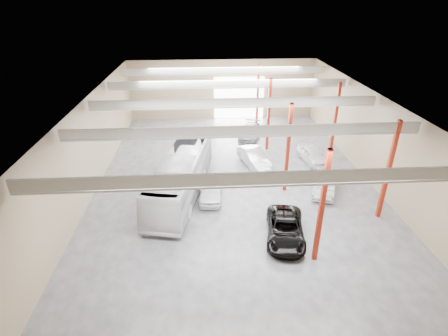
{
  "coord_description": "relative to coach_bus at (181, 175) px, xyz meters",
  "views": [
    {
      "loc": [
        -2.47,
        -25.45,
        13.9
      ],
      "look_at": [
        -0.98,
        -2.27,
        2.2
      ],
      "focal_mm": 28.0,
      "sensor_mm": 36.0,
      "label": 1
    }
  ],
  "objects": [
    {
      "name": "depot_shell",
      "position": [
        4.34,
        2.6,
        3.35
      ],
      "size": [
        22.12,
        32.12,
        7.06
      ],
      "color": "#444348",
      "rests_on": "ground"
    },
    {
      "name": "coach_bus",
      "position": [
        0.0,
        0.0,
        0.0
      ],
      "size": [
        4.96,
        11.97,
        3.25
      ],
      "primitive_type": "imported",
      "rotation": [
        0.0,
        0.0,
        -0.2
      ],
      "color": "silver",
      "rests_on": "ground"
    },
    {
      "name": "black_sedan",
      "position": [
        6.7,
        -5.84,
        -0.94
      ],
      "size": [
        3.09,
        5.26,
        1.37
      ],
      "primitive_type": "imported",
      "rotation": [
        0.0,
        0.0,
        -0.17
      ],
      "color": "black",
      "rests_on": "ground"
    },
    {
      "name": "car_row_a",
      "position": [
        2.2,
        -0.64,
        -0.92
      ],
      "size": [
        1.96,
        4.24,
        1.41
      ],
      "primitive_type": "imported",
      "rotation": [
        0.0,
        0.0,
        -0.07
      ],
      "color": "white",
      "rests_on": "ground"
    },
    {
      "name": "car_row_b",
      "position": [
        6.2,
        4.56,
        -0.87
      ],
      "size": [
        2.77,
        4.85,
        1.51
      ],
      "primitive_type": "imported",
      "rotation": [
        0.0,
        0.0,
        0.27
      ],
      "color": "#BBBCC0",
      "rests_on": "ground"
    },
    {
      "name": "car_row_c",
      "position": [
        6.7,
        11.12,
        -0.94
      ],
      "size": [
        3.18,
        5.08,
        1.37
      ],
      "primitive_type": "imported",
      "rotation": [
        0.0,
        0.0,
        -0.29
      ],
      "color": "slate",
      "rests_on": "ground"
    },
    {
      "name": "car_right_near",
      "position": [
        11.0,
        -0.2,
        -0.88
      ],
      "size": [
        2.98,
        4.76,
        1.48
      ],
      "primitive_type": "imported",
      "rotation": [
        0.0,
        0.0,
        -0.34
      ],
      "color": "silver",
      "rests_on": "ground"
    },
    {
      "name": "car_right_far",
      "position": [
        11.6,
        5.0,
        -0.93
      ],
      "size": [
        2.3,
        4.28,
        1.38
      ],
      "primitive_type": "imported",
      "rotation": [
        0.0,
        0.0,
        0.17
      ],
      "color": "white",
      "rests_on": "ground"
    }
  ]
}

